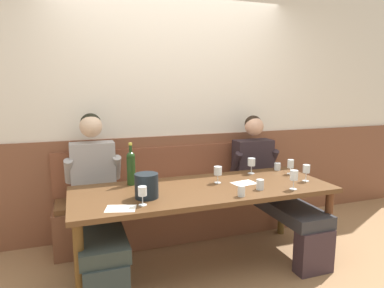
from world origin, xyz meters
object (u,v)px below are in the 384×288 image
object	(u,v)px
wine_glass_mid_right	(294,176)
wine_glass_right_end	(251,163)
wine_bottle_amber_mid	(131,167)
person_center_right_seat	(96,196)
wine_glass_near_bucket	(291,165)
dining_table	(204,196)
ice_bucket	(147,186)
wine_glass_by_bottle	(142,192)
water_tumbler_left	(241,191)
wine_glass_center_rear	(306,169)
water_tumbler_center	(260,184)
wall_bench	(180,210)
wine_glass_left_end	(218,172)
water_tumbler_right	(277,166)
person_center_left_seat	(270,182)

from	to	relation	value
wine_glass_mid_right	wine_glass_right_end	size ratio (longest dim) A/B	1.06
wine_bottle_amber_mid	person_center_right_seat	bearing A→B (deg)	175.22
wine_glass_near_bucket	person_center_right_seat	bearing A→B (deg)	174.52
wine_glass_right_end	dining_table	bearing A→B (deg)	-155.37
ice_bucket	wine_glass_by_bottle	distance (m)	0.17
person_center_right_seat	water_tumbler_left	size ratio (longest dim) A/B	15.34
wine_glass_by_bottle	water_tumbler_left	distance (m)	0.78
dining_table	wine_glass_center_rear	xyz separation A→B (m)	(0.95, -0.13, 0.18)
wine_glass_mid_right	water_tumbler_center	world-z (taller)	wine_glass_mid_right
wine_glass_center_rear	person_center_right_seat	bearing A→B (deg)	166.37
person_center_right_seat	water_tumbler_left	bearing A→B (deg)	-30.78
person_center_right_seat	water_tumbler_center	size ratio (longest dim) A/B	15.48
wine_glass_by_bottle	water_tumbler_center	world-z (taller)	wine_glass_by_bottle
wine_glass_near_bucket	wall_bench	bearing A→B (deg)	151.00
wine_glass_left_end	wine_glass_center_rear	xyz separation A→B (m)	(0.78, -0.21, 0.00)
water_tumbler_right	water_tumbler_left	bearing A→B (deg)	-139.60
wine_bottle_amber_mid	wine_glass_center_rear	distance (m)	1.58
wall_bench	wine_glass_center_rear	world-z (taller)	wall_bench
person_center_left_seat	water_tumbler_center	size ratio (longest dim) A/B	14.68
wine_glass_left_end	wine_bottle_amber_mid	bearing A→B (deg)	164.57
wine_bottle_amber_mid	wall_bench	bearing A→B (deg)	34.16
wine_glass_center_rear	water_tumbler_center	world-z (taller)	wine_glass_center_rear
wine_bottle_amber_mid	water_tumbler_left	size ratio (longest dim) A/B	4.30
wall_bench	wine_glass_near_bucket	bearing A→B (deg)	-29.00
wall_bench	wine_glass_mid_right	size ratio (longest dim) A/B	15.34
wine_glass_center_rear	wine_glass_near_bucket	bearing A→B (deg)	85.64
wine_glass_center_rear	wine_glass_mid_right	bearing A→B (deg)	-146.29
wine_glass_mid_right	water_tumbler_left	bearing A→B (deg)	-177.89
person_center_left_seat	wine_bottle_amber_mid	xyz separation A→B (m)	(-1.42, -0.01, 0.27)
wine_glass_mid_right	water_tumbler_left	distance (m)	0.50
ice_bucket	wine_glass_by_bottle	world-z (taller)	ice_bucket
wine_bottle_amber_mid	wine_glass_right_end	xyz separation A→B (m)	(1.19, -0.01, -0.05)
person_center_right_seat	ice_bucket	xyz separation A→B (m)	(0.35, -0.42, 0.18)
water_tumbler_right	water_tumbler_center	bearing A→B (deg)	-134.35
person_center_left_seat	wine_glass_center_rear	bearing A→B (deg)	-76.36
dining_table	wine_glass_mid_right	distance (m)	0.78
person_center_right_seat	wine_glass_center_rear	distance (m)	1.89
dining_table	water_tumbler_center	world-z (taller)	water_tumbler_center
wine_glass_right_end	water_tumbler_left	distance (m)	0.74
person_center_left_seat	dining_table	bearing A→B (deg)	-160.34
dining_table	wine_glass_by_bottle	xyz separation A→B (m)	(-0.58, -0.27, 0.18)
wine_glass_left_end	water_tumbler_left	distance (m)	0.41
dining_table	wine_glass_right_end	distance (m)	0.70
person_center_left_seat	wine_glass_center_rear	size ratio (longest dim) A/B	8.26
wine_glass_mid_right	ice_bucket	bearing A→B (deg)	170.92
wine_glass_near_bucket	water_tumbler_center	size ratio (longest dim) A/B	1.68
wall_bench	ice_bucket	world-z (taller)	wall_bench
person_center_right_seat	water_tumbler_left	world-z (taller)	person_center_right_seat
ice_bucket	wine_glass_right_end	size ratio (longest dim) A/B	1.24
wine_glass_center_rear	water_tumbler_center	distance (m)	0.54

